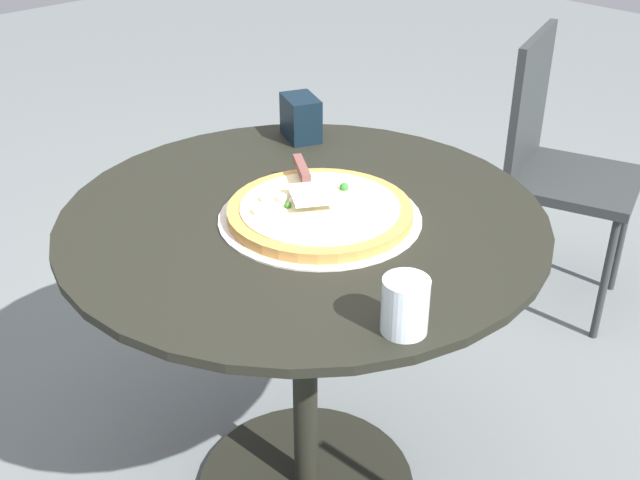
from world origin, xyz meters
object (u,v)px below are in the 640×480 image
at_px(drinking_cup, 405,306).
at_px(pizza_on_tray, 320,212).
at_px(pizza_server, 306,180).
at_px(napkin_dispenser, 301,118).
at_px(patio_chair_near, 555,156).
at_px(patio_table, 304,295).

bearing_deg(drinking_cup, pizza_on_tray, -114.18).
distance_m(pizza_server, napkin_dispenser, 0.34).
height_order(pizza_on_tray, napkin_dispenser, napkin_dispenser).
bearing_deg(napkin_dispenser, patio_chair_near, -79.95).
bearing_deg(patio_table, patio_chair_near, -175.51).
bearing_deg(patio_chair_near, patio_table, 4.49).
relative_size(pizza_on_tray, drinking_cup, 4.34).
bearing_deg(patio_chair_near, napkin_dispenser, -12.87).
distance_m(patio_table, pizza_server, 0.25).
xyz_separation_m(patio_table, napkin_dispenser, (-0.26, -0.29, 0.24)).
height_order(drinking_cup, patio_chair_near, patio_chair_near).
distance_m(patio_table, patio_chair_near, 1.13).
relative_size(patio_table, patio_chair_near, 1.11).
distance_m(pizza_on_tray, drinking_cup, 0.39).
bearing_deg(napkin_dispenser, patio_table, 160.94).
height_order(pizza_on_tray, drinking_cup, drinking_cup).
height_order(patio_table, drinking_cup, drinking_cup).
relative_size(patio_table, drinking_cup, 10.53).
bearing_deg(drinking_cup, pizza_server, -113.90).
height_order(pizza_server, napkin_dispenser, napkin_dispenser).
xyz_separation_m(drinking_cup, napkin_dispenser, (-0.41, -0.67, 0.01)).
bearing_deg(pizza_server, patio_table, 38.90).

